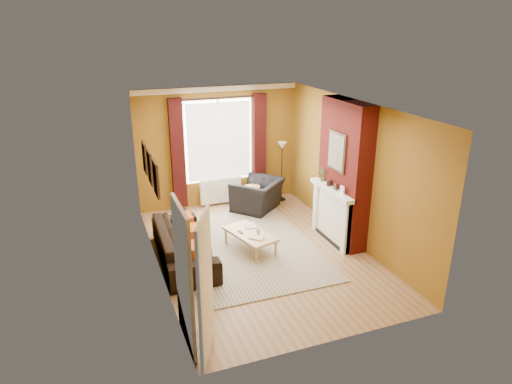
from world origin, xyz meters
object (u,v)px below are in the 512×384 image
at_px(armchair, 257,195).
at_px(coffee_table, 250,235).
at_px(floor_lamp, 282,155).
at_px(wicker_stool, 252,196).
at_px(sofa, 184,244).

height_order(armchair, coffee_table, armchair).
height_order(coffee_table, floor_lamp, floor_lamp).
relative_size(wicker_stool, floor_lamp, 0.33).
distance_m(armchair, floor_lamp, 1.16).
bearing_deg(coffee_table, sofa, 160.65).
distance_m(sofa, coffee_table, 1.27).
bearing_deg(sofa, wicker_stool, -43.42).
height_order(sofa, wicker_stool, sofa).
distance_m(sofa, floor_lamp, 3.71).
height_order(armchair, wicker_stool, armchair).
distance_m(coffee_table, wicker_stool, 2.33).
bearing_deg(coffee_table, armchair, 49.19).
bearing_deg(wicker_stool, floor_lamp, 4.99).
bearing_deg(armchair, wicker_stool, -126.64).
bearing_deg(floor_lamp, sofa, -143.25).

